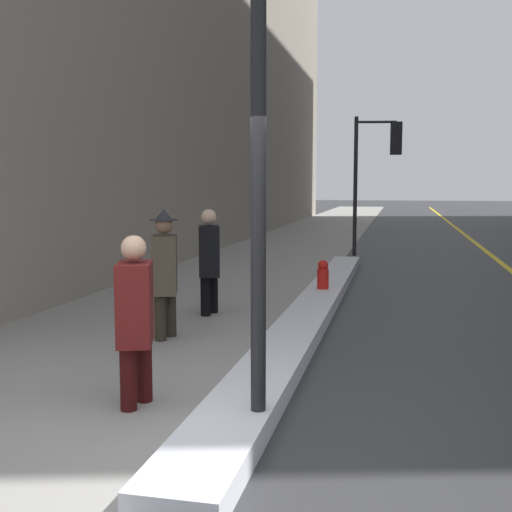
{
  "coord_description": "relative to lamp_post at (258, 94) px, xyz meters",
  "views": [
    {
      "loc": [
        1.44,
        -4.21,
        1.98
      ],
      "look_at": [
        -0.4,
        4.0,
        1.05
      ],
      "focal_mm": 45.0,
      "sensor_mm": 36.0,
      "label": 1
    }
  ],
  "objects": [
    {
      "name": "building_facade_left",
      "position": [
        -7.38,
        19.38,
        5.75
      ],
      "size": [
        6.0,
        36.0,
        16.84
      ],
      "color": "gray",
      "rests_on": "ground"
    },
    {
      "name": "pedestrian_in_fedora",
      "position": [
        -1.85,
        2.84,
        -1.75
      ],
      "size": [
        0.45,
        0.59,
        1.69
      ],
      "rotation": [
        0.0,
        0.0,
        -1.26
      ],
      "color": "#2A241B",
      "rests_on": "ground"
    },
    {
      "name": "fire_hydrant",
      "position": [
        -0.21,
        6.1,
        -2.32
      ],
      "size": [
        0.2,
        0.2,
        0.7
      ],
      "color": "red",
      "rests_on": "ground"
    },
    {
      "name": "ground_plane",
      "position": [
        -0.38,
        -0.62,
        -2.67
      ],
      "size": [
        160.0,
        160.0,
        0.0
      ],
      "primitive_type": "plane",
      "color": "#2D2D30"
    },
    {
      "name": "snow_bank_curb",
      "position": [
        -0.19,
        4.85,
        -2.57
      ],
      "size": [
        0.61,
        12.77,
        0.2
      ],
      "color": "silver",
      "rests_on": "ground"
    },
    {
      "name": "pedestrian_trailing",
      "position": [
        -1.2,
        0.38,
        -1.81
      ],
      "size": [
        0.43,
        0.57,
        1.55
      ],
      "rotation": [
        0.0,
        0.0,
        -1.26
      ],
      "color": "#340C0C",
      "rests_on": "ground"
    },
    {
      "name": "road_centre_stripe",
      "position": [
        3.62,
        14.38,
        -2.67
      ],
      "size": [
        0.16,
        80.0,
        0.0
      ],
      "color": "gold",
      "rests_on": "ground"
    },
    {
      "name": "traffic_light_near",
      "position": [
        0.49,
        13.52,
        0.13
      ],
      "size": [
        1.31,
        0.44,
        3.87
      ],
      "rotation": [
        0.0,
        0.0,
        0.15
      ],
      "color": "black",
      "rests_on": "ground"
    },
    {
      "name": "pedestrian_in_glasses",
      "position": [
        -1.76,
        4.47,
        -1.77
      ],
      "size": [
        0.45,
        0.76,
        1.62
      ],
      "rotation": [
        0.0,
        0.0,
        -1.26
      ],
      "color": "black",
      "rests_on": "ground"
    },
    {
      "name": "lamp_post",
      "position": [
        0.0,
        0.0,
        0.0
      ],
      "size": [
        0.28,
        0.28,
        4.4
      ],
      "color": "black",
      "rests_on": "ground"
    },
    {
      "name": "sidewalk_slab",
      "position": [
        -2.38,
        14.38,
        -2.66
      ],
      "size": [
        4.0,
        80.0,
        0.01
      ],
      "color": "gray",
      "rests_on": "ground"
    }
  ]
}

